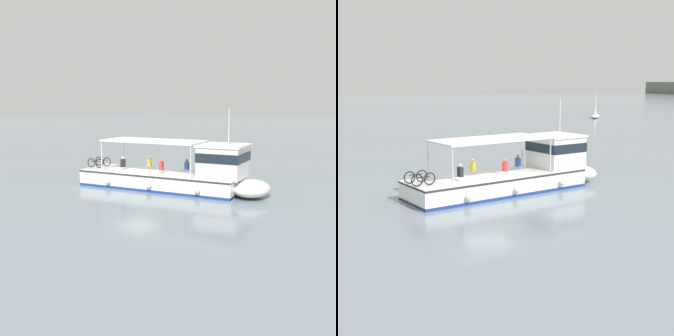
{
  "view_description": "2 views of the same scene",
  "coord_description": "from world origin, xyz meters",
  "views": [
    {
      "loc": [
        17.84,
        19.95,
        5.57
      ],
      "look_at": [
        -1.22,
        1.47,
        1.4
      ],
      "focal_mm": 43.81,
      "sensor_mm": 36.0,
      "label": 1
    },
    {
      "loc": [
        25.87,
        -7.18,
        6.41
      ],
      "look_at": [
        -1.22,
        1.47,
        1.4
      ],
      "focal_mm": 53.24,
      "sensor_mm": 36.0,
      "label": 2
    }
  ],
  "objects": [
    {
      "name": "ground_plane",
      "position": [
        0.0,
        0.0,
        0.0
      ],
      "size": [
        400.0,
        400.0,
        0.0
      ],
      "primitive_type": "plane",
      "color": "gray"
    },
    {
      "name": "ferry_main",
      "position": [
        -1.53,
        2.44,
        1.02
      ],
      "size": [
        6.82,
        13.04,
        5.32
      ],
      "color": "white",
      "rests_on": "ground"
    },
    {
      "name": "sailboat_near_port",
      "position": [
        -51.95,
        33.98,
        0.54
      ],
      "size": [
        4.77,
        3.83,
        5.4
      ],
      "color": "white",
      "rests_on": "ground"
    },
    {
      "name": "channel_buoy",
      "position": [
        -15.21,
        13.19,
        0.57
      ],
      "size": [
        0.7,
        0.7,
        1.4
      ],
      "color": "gold",
      "rests_on": "ground"
    }
  ]
}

